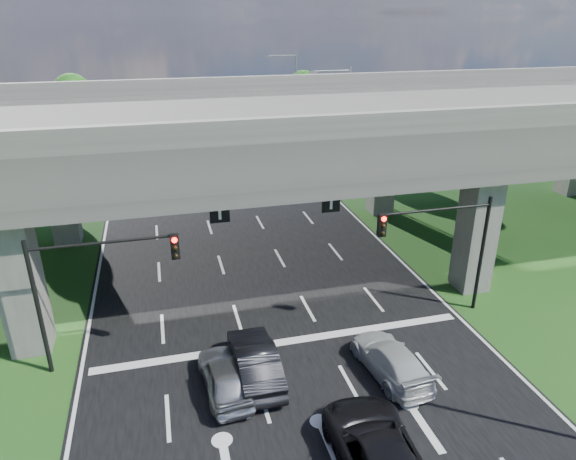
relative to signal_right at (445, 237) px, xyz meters
name	(u,v)px	position (x,y,z in m)	size (l,w,h in m)	color
ground	(307,393)	(-7.82, -3.94, -4.19)	(160.00, 160.00, 0.00)	#1C4315
road	(257,277)	(-7.82, 6.06, -4.17)	(18.00, 120.00, 0.03)	black
overpass	(247,131)	(-7.82, 8.06, 3.73)	(80.00, 15.00, 10.00)	#32302D
signal_right	(445,237)	(0.00, 0.00, 0.00)	(5.76, 0.54, 6.00)	black
signal_left	(92,277)	(-15.65, 0.00, 0.00)	(5.76, 0.54, 6.00)	black
streetlight_far	(343,120)	(2.27, 20.06, 1.66)	(3.38, 0.25, 10.00)	gray
streetlight_beyond	(292,92)	(2.27, 36.06, 1.66)	(3.38, 0.25, 10.00)	gray
tree_left_near	(31,144)	(-21.78, 22.06, 0.63)	(4.50, 4.50, 7.80)	black
tree_left_mid	(13,132)	(-24.78, 30.06, -0.01)	(3.91, 3.90, 6.76)	black
tree_left_far	(71,105)	(-20.78, 38.06, 0.95)	(4.80, 4.80, 8.32)	black
tree_right_near	(358,125)	(5.22, 24.06, 0.31)	(4.20, 4.20, 7.28)	black
tree_right_mid	(356,112)	(8.22, 32.06, -0.01)	(3.91, 3.90, 6.76)	black
tree_right_far	(300,96)	(4.22, 40.06, 0.63)	(4.50, 4.50, 7.80)	black
car_silver	(225,376)	(-10.93, -3.00, -3.45)	(1.67, 4.15, 1.41)	#A1A3A8
car_dark	(255,361)	(-9.62, -2.48, -3.37)	(1.66, 4.76, 1.57)	black
car_white	(391,360)	(-4.17, -3.66, -3.49)	(1.87, 4.61, 1.34)	#B4B4B4
car_trailing	(378,453)	(-6.70, -8.15, -3.37)	(2.62, 5.69, 1.58)	black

